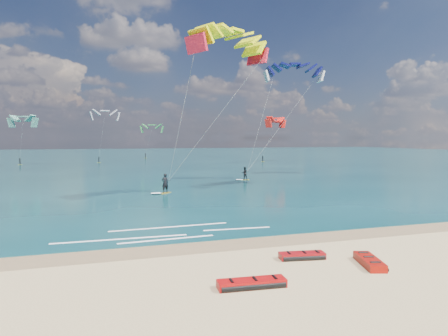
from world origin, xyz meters
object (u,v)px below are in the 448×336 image
Objects in this scene: packed_kite_mid at (302,259)px; kitesurfer_main at (197,105)px; packed_kite_right at (369,265)px; packed_kite_left at (252,287)px; kitesurfer_far at (271,114)px.

kitesurfer_main is at bearing 98.52° from packed_kite_mid.
packed_kite_left is at bearing 115.68° from packed_kite_right.
kitesurfer_main reaches higher than kitesurfer_far.
kitesurfer_main is (3.83, 24.36, 9.01)m from packed_kite_left.
packed_kite_right reaches higher than packed_kite_mid.
kitesurfer_main is at bearing 85.82° from packed_kite_left.
packed_kite_mid is 36.84m from kitesurfer_far.
packed_kite_right is (2.47, -1.79, 0.00)m from packed_kite_mid.
packed_kite_mid is at bearing 41.07° from packed_kite_left.
kitesurfer_far is at bearing -3.04° from kitesurfer_main.
kitesurfer_main reaches higher than packed_kite_left.
packed_kite_right is at bearing -128.79° from kitesurfer_main.
packed_kite_left is 4.54m from packed_kite_mid.
kitesurfer_main reaches higher than packed_kite_mid.
kitesurfer_far is (13.23, 33.17, 9.06)m from packed_kite_mid.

